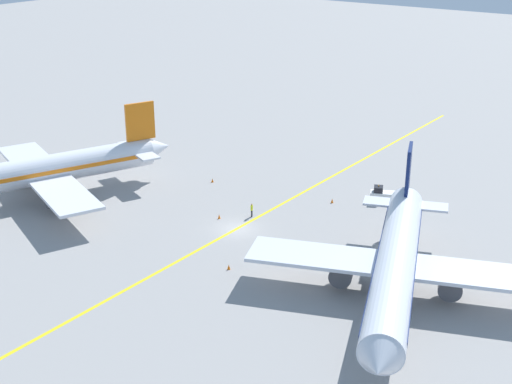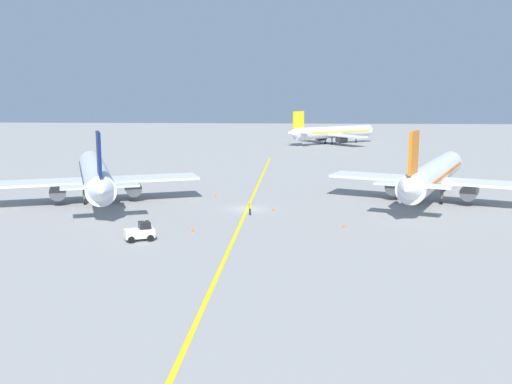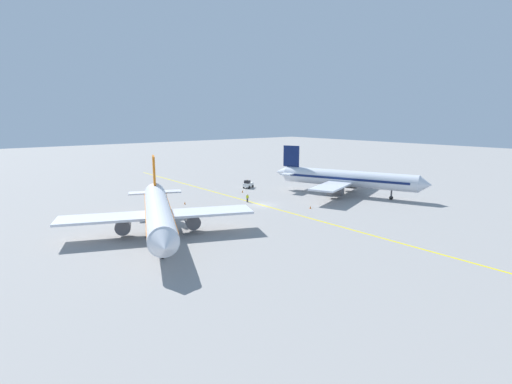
% 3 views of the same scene
% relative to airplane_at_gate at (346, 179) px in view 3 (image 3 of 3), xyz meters
% --- Properties ---
extents(ground_plane, '(400.00, 400.00, 0.00)m').
position_rel_airplane_at_gate_xyz_m(ground_plane, '(21.26, -3.84, -3.71)').
color(ground_plane, gray).
extents(apron_yellow_centreline, '(2.25, 119.99, 0.01)m').
position_rel_airplane_at_gate_xyz_m(apron_yellow_centreline, '(21.26, -3.84, -3.71)').
color(apron_yellow_centreline, yellow).
rests_on(apron_yellow_centreline, ground).
extents(airplane_at_gate, '(28.02, 34.25, 10.60)m').
position_rel_airplane_at_gate_xyz_m(airplane_at_gate, '(0.00, 0.00, 0.00)').
color(airplane_at_gate, silver).
rests_on(airplane_at_gate, ground).
extents(airplane_adjacent_stand, '(27.82, 33.87, 10.60)m').
position_rel_airplane_at_gate_xyz_m(airplane_adjacent_stand, '(46.51, 3.00, 0.00)').
color(airplane_adjacent_stand, silver).
rests_on(airplane_adjacent_stand, ground).
extents(baggage_tug_white, '(3.35, 2.71, 2.11)m').
position_rel_airplane_at_gate_xyz_m(baggage_tug_white, '(11.49, -20.96, -2.81)').
color(baggage_tug_white, white).
rests_on(baggage_tug_white, ground).
extents(ground_crew_worker, '(0.36, 0.53, 1.68)m').
position_rel_airplane_at_gate_xyz_m(ground_crew_worker, '(21.90, -7.66, -2.80)').
color(ground_crew_worker, '#23232D').
rests_on(ground_crew_worker, ground).
extents(traffic_cone_near_nose, '(0.32, 0.32, 0.55)m').
position_rel_airplane_at_gate_xyz_m(traffic_cone_near_nose, '(32.92, -14.00, -3.43)').
color(traffic_cone_near_nose, orange).
rests_on(traffic_cone_near_nose, ground).
extents(traffic_cone_mid_apron, '(0.32, 0.32, 0.55)m').
position_rel_airplane_at_gate_xyz_m(traffic_cone_mid_apron, '(16.25, -16.93, -3.43)').
color(traffic_cone_mid_apron, orange).
rests_on(traffic_cone_mid_apron, ground).
extents(traffic_cone_by_wingtip, '(0.32, 0.32, 0.55)m').
position_rel_airplane_at_gate_xyz_m(traffic_cone_by_wingtip, '(24.71, -4.98, -3.43)').
color(traffic_cone_by_wingtip, orange).
rests_on(traffic_cone_by_wingtip, ground).
extents(traffic_cone_far_edge, '(0.32, 0.32, 0.55)m').
position_rel_airplane_at_gate_xyz_m(traffic_cone_far_edge, '(16.01, 4.55, -3.43)').
color(traffic_cone_far_edge, orange).
rests_on(traffic_cone_far_edge, ground).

